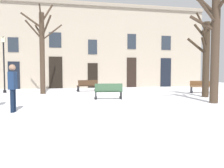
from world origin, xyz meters
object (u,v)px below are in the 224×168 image
at_px(tree_center, 205,56).
at_px(tree_near_facade, 215,45).
at_px(tree_right_of_center, 42,48).
at_px(bench_far_corner, 203,87).
at_px(person_near_bench, 13,85).
at_px(streetlamp, 4,58).
at_px(bench_near_lamp, 88,86).
at_px(bench_back_to_back_right, 109,91).

xyz_separation_m(tree_center, tree_near_facade, (-1.09, -2.32, 0.39)).
bearing_deg(tree_right_of_center, tree_near_facade, -35.69).
distance_m(bench_far_corner, person_near_bench, 12.58).
distance_m(tree_near_facade, streetlamp, 13.65).
distance_m(tree_right_of_center, tree_near_facade, 10.65).
xyz_separation_m(tree_center, bench_near_lamp, (-6.56, 5.00, -2.02)).
bearing_deg(tree_right_of_center, streetlamp, 154.53).
xyz_separation_m(tree_near_facade, bench_far_corner, (2.40, 4.44, -2.41)).
bearing_deg(person_near_bench, tree_right_of_center, 6.20).
relative_size(bench_back_to_back_right, person_near_bench, 0.86).
bearing_deg(bench_far_corner, person_near_bench, -137.74).
relative_size(tree_near_facade, bench_near_lamp, 3.48).
xyz_separation_m(tree_center, bench_back_to_back_right, (-5.89, 0.08, -2.01)).
height_order(tree_center, bench_far_corner, tree_center).
bearing_deg(bench_near_lamp, person_near_bench, 51.20).
xyz_separation_m(streetlamp, bench_far_corner, (13.78, -3.07, -2.00)).
relative_size(tree_right_of_center, streetlamp, 1.57).
distance_m(tree_right_of_center, bench_far_corner, 11.51).
bearing_deg(tree_center, streetlamp, 157.39).
relative_size(streetlamp, person_near_bench, 2.18).
bearing_deg(streetlamp, person_near_bench, -74.43).
xyz_separation_m(tree_right_of_center, tree_near_facade, (8.65, -6.21, -0.29)).
height_order(streetlamp, person_near_bench, streetlamp).
distance_m(streetlamp, bench_far_corner, 14.26).
xyz_separation_m(tree_near_facade, person_near_bench, (-9.13, -0.57, -1.81)).
bearing_deg(tree_near_facade, tree_center, 64.92).
xyz_separation_m(tree_near_facade, streetlamp, (-11.38, 7.52, -0.41)).
distance_m(tree_right_of_center, bench_back_to_back_right, 6.05).
distance_m(tree_right_of_center, streetlamp, 3.11).
relative_size(tree_near_facade, bench_back_to_back_right, 3.60).
bearing_deg(bench_far_corner, bench_near_lamp, 178.66).
relative_size(tree_right_of_center, person_near_bench, 3.41).
xyz_separation_m(streetlamp, person_near_bench, (2.25, -8.08, -1.41)).
distance_m(tree_right_of_center, person_near_bench, 7.12).
relative_size(bench_far_corner, bench_near_lamp, 1.11).
bearing_deg(person_near_bench, tree_near_facade, -76.17).
xyz_separation_m(tree_center, tree_right_of_center, (-9.74, 3.89, 0.68)).
height_order(tree_center, bench_near_lamp, tree_center).
height_order(tree_right_of_center, bench_near_lamp, tree_right_of_center).
xyz_separation_m(bench_far_corner, person_near_bench, (-11.53, -5.01, 0.59)).
distance_m(tree_near_facade, bench_near_lamp, 9.46).
bearing_deg(bench_back_to_back_right, streetlamp, -31.92).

